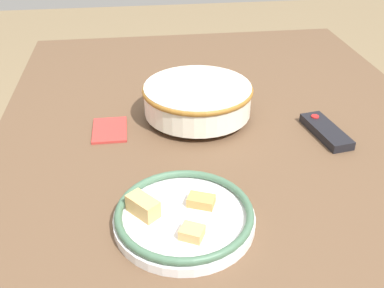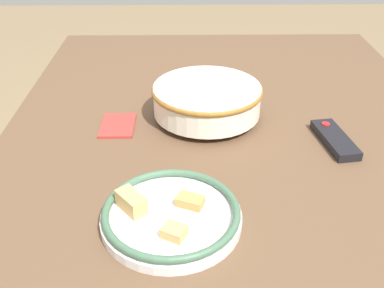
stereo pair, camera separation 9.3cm
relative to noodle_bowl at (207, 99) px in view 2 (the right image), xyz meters
name	(u,v)px [view 2 (the right image)]	position (x,y,z in m)	size (l,w,h in m)	color
dining_table	(232,170)	(0.12, 0.05, -0.12)	(1.52, 1.07, 0.75)	brown
noodle_bowl	(207,99)	(0.00, 0.00, 0.00)	(0.27, 0.27, 0.08)	silver
food_plate	(170,215)	(0.38, -0.08, -0.03)	(0.25, 0.25, 0.05)	white
tv_remote	(335,140)	(0.13, 0.28, -0.04)	(0.16, 0.08, 0.02)	black
folded_napkin	(118,125)	(0.04, -0.21, -0.05)	(0.11, 0.08, 0.01)	#B2332D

